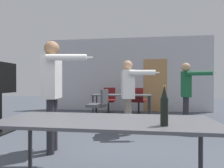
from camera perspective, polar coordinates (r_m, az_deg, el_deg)
back_wall at (r=7.05m, az=5.15°, el=3.07°), size 6.52×0.12×2.92m
conference_table_near at (r=1.83m, az=-1.93°, el=-13.53°), size 2.17×0.74×0.75m
conference_table_far at (r=5.57m, az=3.12°, el=-4.20°), size 1.85×0.67×0.75m
tv_screen at (r=4.66m, az=-32.64°, el=-1.47°), size 0.44×1.02×1.60m
person_near_casual at (r=4.69m, az=23.15°, el=-1.45°), size 0.71×0.70×1.62m
person_right_polo at (r=3.89m, az=5.34°, el=-1.94°), size 0.82×0.67×1.62m
person_center_tall at (r=2.99m, az=-18.72°, el=0.05°), size 0.85×0.57×1.80m
office_chair_far_left at (r=6.17m, az=8.54°, el=-5.87°), size 0.57×0.62×0.95m
office_chair_side_rolled at (r=6.36m, az=-1.10°, el=-5.71°), size 0.52×0.55×0.94m
office_chair_mid_tucked at (r=5.02m, az=-4.39°, el=-7.41°), size 0.60×0.55×0.94m
beer_bottle at (r=1.61m, az=16.70°, el=-7.09°), size 0.07×0.07×0.35m
drink_cup at (r=5.56m, az=6.22°, el=-2.90°), size 0.09×0.09×0.10m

